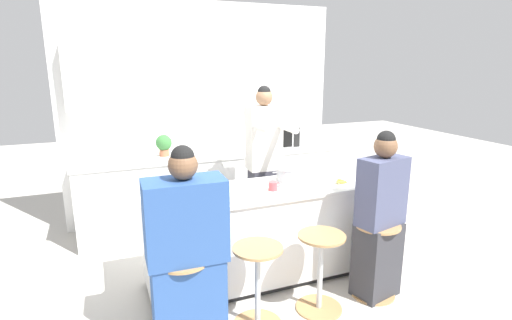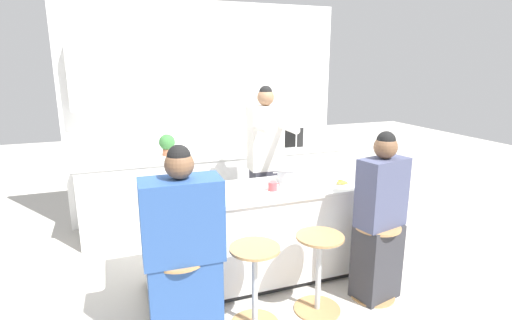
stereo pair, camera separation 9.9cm
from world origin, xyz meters
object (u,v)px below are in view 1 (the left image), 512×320
person_cooking (264,171)px  coffee_cup_near (273,186)px  bar_stool_center_left (258,283)px  bar_stool_center_right (320,269)px  person_wrapped_blanket (187,256)px  microwave (278,136)px  cooking_pot (287,175)px  potted_plant (164,144)px  kitchen_island (259,234)px  bar_stool_leftmost (184,296)px  juice_carton (214,184)px  banana_bunch (341,181)px  fruit_bowl (176,199)px  person_seated_near (380,223)px  bar_stool_rightmost (375,256)px

person_cooking → coffee_cup_near: person_cooking is taller
coffee_cup_near → bar_stool_center_left: bearing=-123.9°
bar_stool_center_right → coffee_cup_near: coffee_cup_near is taller
person_cooking → person_wrapped_blanket: size_ratio=1.20×
microwave → person_cooking: bearing=-123.1°
bar_stool_center_left → cooking_pot: bearing=51.0°
person_wrapped_blanket → potted_plant: bearing=86.4°
kitchen_island → potted_plant: (-0.59, 1.45, 0.61)m
bar_stool_center_right → cooking_pot: cooking_pot is taller
bar_stool_leftmost → juice_carton: (0.41, 0.63, 0.60)m
juice_carton → kitchen_island: bearing=-3.1°
person_wrapped_blanket → banana_bunch: size_ratio=10.89×
bar_stool_leftmost → cooking_pot: 1.49m
bar_stool_leftmost → bar_stool_center_left: 0.55m
coffee_cup_near → person_wrapped_blanket: bearing=-148.8°
fruit_bowl → juice_carton: (0.34, 0.10, 0.06)m
fruit_bowl → banana_bunch: 1.52m
person_cooking → banana_bunch: 0.83m
person_seated_near → juice_carton: bearing=139.8°
kitchen_island → microwave: 1.76m
bar_stool_center_left → kitchen_island: bearing=66.8°
person_cooking → coffee_cup_near: bearing=-104.5°
person_wrapped_blanket → potted_plant: 2.12m
person_cooking → juice_carton: (-0.69, -0.51, 0.09)m
kitchen_island → fruit_bowl: (-0.75, -0.08, 0.46)m
kitchen_island → microwave: size_ratio=4.46×
juice_carton → bar_stool_center_left: bearing=-78.5°
bar_stool_center_right → bar_stool_center_left: bearing=-179.2°
coffee_cup_near → fruit_bowl: bearing=179.8°
bar_stool_rightmost → potted_plant: bearing=124.2°
cooking_pot → banana_bunch: (0.42, -0.26, -0.05)m
person_cooking → cooking_pot: bearing=-79.6°
person_wrapped_blanket → kitchen_island: bearing=40.2°
person_wrapped_blanket → microwave: 2.64m
bar_stool_center_right → potted_plant: potted_plant is taller
person_cooking → fruit_bowl: (-1.03, -0.61, 0.03)m
bar_stool_center_left → fruit_bowl: 0.92m
bar_stool_rightmost → person_wrapped_blanket: 1.65m
bar_stool_center_left → banana_bunch: 1.28m
fruit_bowl → juice_carton: bearing=16.5°
person_cooking → fruit_bowl: size_ratio=7.79×
bar_stool_leftmost → cooking_pot: (1.17, 0.73, 0.58)m
bar_stool_rightmost → cooking_pot: 1.06m
bar_stool_rightmost → potted_plant: size_ratio=2.63×
person_wrapped_blanket → person_seated_near: person_wrapped_blanket is taller
cooking_pot → bar_stool_center_left: bearing=-129.0°
kitchen_island → fruit_bowl: 0.89m
bar_stool_rightmost → fruit_bowl: bearing=160.9°
bar_stool_rightmost → person_cooking: bearing=115.2°
person_cooking → person_wrapped_blanket: 1.59m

